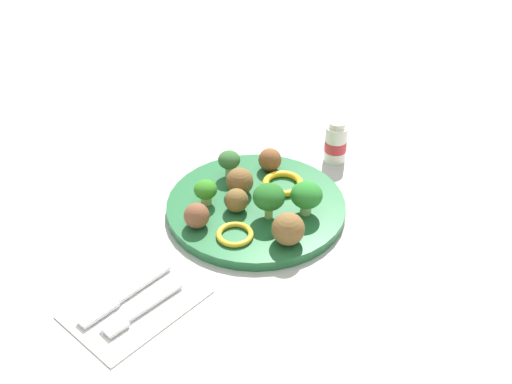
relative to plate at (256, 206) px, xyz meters
name	(u,v)px	position (x,y,z in m)	size (l,w,h in m)	color
ground_plane	(256,210)	(0.00, 0.00, -0.01)	(4.00, 4.00, 0.00)	#B2B2AD
plate	(256,206)	(0.00, 0.00, 0.00)	(0.28, 0.28, 0.02)	#236638
broccoli_floret_far_rim	(206,190)	(0.06, -0.05, 0.03)	(0.04, 0.04, 0.04)	#ACBC67
broccoli_floret_center	(269,197)	(0.01, 0.04, 0.04)	(0.05, 0.05, 0.06)	#A2CF6F
broccoli_floret_back_right	(229,161)	(-0.02, -0.08, 0.04)	(0.04, 0.04, 0.05)	#9BBB7D
broccoli_floret_mid_right	(307,196)	(-0.03, 0.07, 0.04)	(0.05, 0.05, 0.05)	#99CE7E
meatball_back_left	(270,160)	(-0.08, -0.05, 0.03)	(0.04, 0.04, 0.04)	brown
meatball_front_left	(239,182)	(0.00, -0.04, 0.03)	(0.04, 0.04, 0.04)	brown
meatball_mid_right	(288,229)	(0.03, 0.10, 0.03)	(0.05, 0.05, 0.05)	brown
meatball_front_right	(197,216)	(0.10, -0.02, 0.03)	(0.04, 0.04, 0.04)	brown
meatball_mid_left	(236,200)	(0.03, -0.01, 0.03)	(0.04, 0.04, 0.04)	brown
pepper_ring_back_left	(285,184)	(-0.06, 0.00, 0.01)	(0.07, 0.07, 0.01)	yellow
pepper_ring_front_right	(235,234)	(0.08, 0.04, 0.01)	(0.05, 0.05, 0.01)	yellow
napkin	(136,303)	(0.25, 0.03, -0.01)	(0.17, 0.12, 0.01)	white
fork	(139,311)	(0.26, 0.05, 0.00)	(0.12, 0.02, 0.01)	silver
knife	(122,297)	(0.26, 0.01, 0.00)	(0.15, 0.02, 0.01)	silver
yogurt_bottle	(336,143)	(-0.20, -0.01, 0.03)	(0.04, 0.04, 0.08)	white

